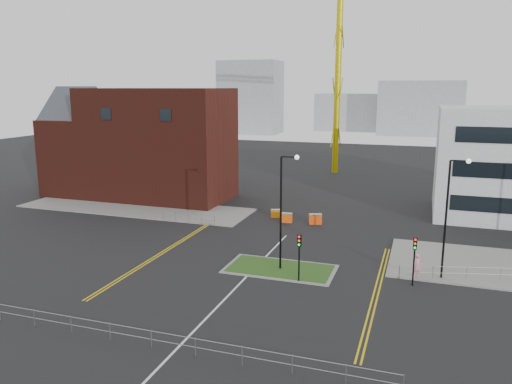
# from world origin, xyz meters

# --- Properties ---
(ground) EXTENTS (200.00, 200.00, 0.00)m
(ground) POSITION_xyz_m (0.00, 0.00, 0.00)
(ground) COLOR black
(ground) RESTS_ON ground
(pavement_left) EXTENTS (28.00, 8.00, 0.12)m
(pavement_left) POSITION_xyz_m (-20.00, 22.00, 0.06)
(pavement_left) COLOR slate
(pavement_left) RESTS_ON ground
(island_kerb) EXTENTS (8.60, 4.60, 0.08)m
(island_kerb) POSITION_xyz_m (2.00, 8.00, 0.04)
(island_kerb) COLOR slate
(island_kerb) RESTS_ON ground
(grass_island) EXTENTS (8.00, 4.00, 0.12)m
(grass_island) POSITION_xyz_m (2.00, 8.00, 0.06)
(grass_island) COLOR #244617
(grass_island) RESTS_ON ground
(brick_building) EXTENTS (24.20, 10.07, 14.24)m
(brick_building) POSITION_xyz_m (-22.97, 28.00, 6.85)
(brick_building) COLOR #4B1A12
(brick_building) RESTS_ON ground
(tower_crane) EXTENTS (52.55, 8.91, 38.55)m
(tower_crane) POSITION_xyz_m (3.70, 54.14, 26.59)
(tower_crane) COLOR #C6B40B
(tower_crane) RESTS_ON ground
(streetlamp_island) EXTENTS (1.46, 0.36, 9.18)m
(streetlamp_island) POSITION_xyz_m (2.22, 8.00, 5.41)
(streetlamp_island) COLOR black
(streetlamp_island) RESTS_ON ground
(streetlamp_right_near) EXTENTS (1.46, 0.36, 9.18)m
(streetlamp_right_near) POSITION_xyz_m (14.22, 10.00, 5.41)
(streetlamp_right_near) COLOR black
(streetlamp_right_near) RESTS_ON ground
(traffic_light_island) EXTENTS (0.28, 0.33, 3.65)m
(traffic_light_island) POSITION_xyz_m (4.00, 5.98, 2.57)
(traffic_light_island) COLOR black
(traffic_light_island) RESTS_ON ground
(traffic_light_right) EXTENTS (0.28, 0.33, 3.65)m
(traffic_light_right) POSITION_xyz_m (12.00, 7.98, 2.57)
(traffic_light_right) COLOR black
(traffic_light_right) RESTS_ON ground
(railing_front) EXTENTS (24.05, 0.05, 1.10)m
(railing_front) POSITION_xyz_m (0.00, -6.00, 0.78)
(railing_front) COLOR gray
(railing_front) RESTS_ON ground
(railing_left) EXTENTS (6.05, 0.05, 1.10)m
(railing_left) POSITION_xyz_m (-11.00, 18.00, 0.74)
(railing_left) COLOR gray
(railing_left) RESTS_ON ground
(centre_line) EXTENTS (0.15, 30.00, 0.01)m
(centre_line) POSITION_xyz_m (0.00, 2.00, 0.01)
(centre_line) COLOR silver
(centre_line) RESTS_ON ground
(yellow_left_a) EXTENTS (0.12, 24.00, 0.01)m
(yellow_left_a) POSITION_xyz_m (-9.00, 10.00, 0.01)
(yellow_left_a) COLOR gold
(yellow_left_a) RESTS_ON ground
(yellow_left_b) EXTENTS (0.12, 24.00, 0.01)m
(yellow_left_b) POSITION_xyz_m (-8.70, 10.00, 0.01)
(yellow_left_b) COLOR gold
(yellow_left_b) RESTS_ON ground
(yellow_right_a) EXTENTS (0.12, 20.00, 0.01)m
(yellow_right_a) POSITION_xyz_m (9.50, 6.00, 0.01)
(yellow_right_a) COLOR gold
(yellow_right_a) RESTS_ON ground
(yellow_right_b) EXTENTS (0.12, 20.00, 0.01)m
(yellow_right_b) POSITION_xyz_m (9.80, 6.00, 0.01)
(yellow_right_b) COLOR gold
(yellow_right_b) RESTS_ON ground
(skyline_a) EXTENTS (18.00, 12.00, 22.00)m
(skyline_a) POSITION_xyz_m (-40.00, 120.00, 11.00)
(skyline_a) COLOR gray
(skyline_a) RESTS_ON ground
(skyline_b) EXTENTS (24.00, 12.00, 16.00)m
(skyline_b) POSITION_xyz_m (10.00, 130.00, 8.00)
(skyline_b) COLOR gray
(skyline_b) RESTS_ON ground
(skyline_d) EXTENTS (30.00, 12.00, 12.00)m
(skyline_d) POSITION_xyz_m (-8.00, 140.00, 6.00)
(skyline_d) COLOR gray
(skyline_d) RESTS_ON ground
(pedestrian) EXTENTS (0.85, 0.77, 1.95)m
(pedestrian) POSITION_xyz_m (12.26, 9.48, 0.98)
(pedestrian) COLOR pink
(pedestrian) RESTS_ON ground
(barrier_left) EXTENTS (1.28, 0.56, 1.04)m
(barrier_left) POSITION_xyz_m (-1.27, 21.66, 0.57)
(barrier_left) COLOR #F1540D
(barrier_left) RESTS_ON ground
(barrier_mid) EXTENTS (1.18, 0.71, 0.94)m
(barrier_mid) POSITION_xyz_m (-2.89, 23.25, 0.51)
(barrier_mid) COLOR orange
(barrier_mid) RESTS_ON ground
(barrier_right) EXTENTS (1.41, 0.85, 1.12)m
(barrier_right) POSITION_xyz_m (1.80, 21.95, 0.61)
(barrier_right) COLOR #EB490D
(barrier_right) RESTS_ON ground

